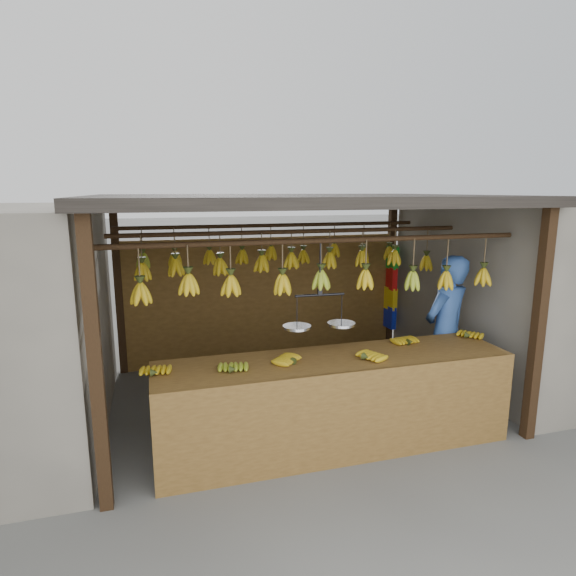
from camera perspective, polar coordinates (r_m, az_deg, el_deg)
name	(u,v)px	position (r m, az deg, el deg)	size (l,w,h in m)	color
ground	(295,399)	(5.90, 0.83, -13.05)	(80.00, 80.00, 0.00)	#5B5B57
stall	(287,232)	(5.70, -0.08, 6.68)	(4.30, 3.30, 2.40)	black
neighbor_right	(550,288)	(7.39, 28.64, -0.05)	(3.00, 3.00, 2.30)	slate
counter	(340,382)	(4.57, 6.13, -11.04)	(3.47, 0.77, 0.96)	brown
hanging_bananas	(295,265)	(5.41, 0.87, 2.69)	(3.56, 2.24, 0.39)	gold
balance_scale	(319,321)	(4.56, 3.75, -3.90)	(0.70, 0.28, 0.82)	black
vendor	(446,332)	(5.74, 18.19, -4.99)	(0.64, 0.42, 1.75)	#3359A5
bag_bundles	(391,288)	(7.51, 12.11, 0.01)	(0.08, 0.26, 1.27)	#199926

